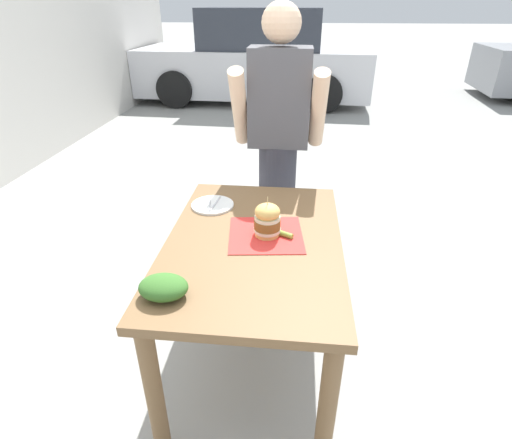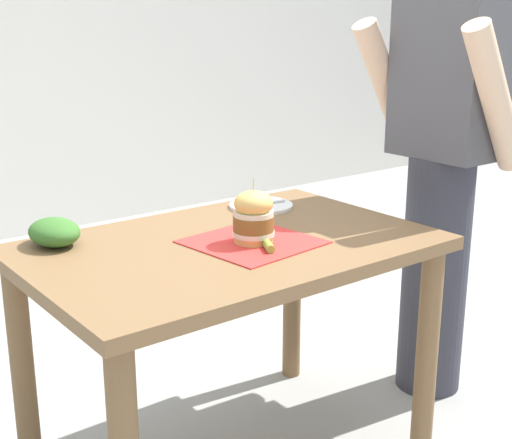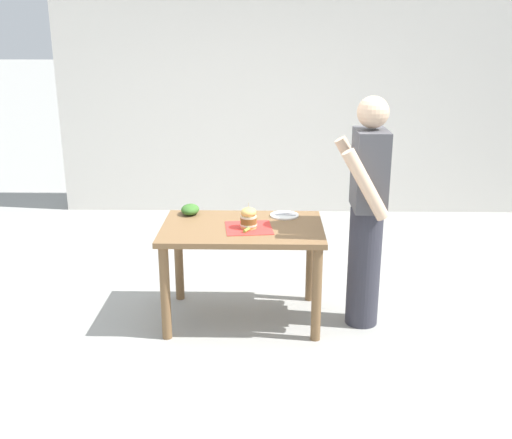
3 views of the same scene
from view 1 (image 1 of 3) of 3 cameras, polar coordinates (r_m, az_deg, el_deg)
The scene contains 9 objects.
ground_plane at distance 2.26m, azimuth -0.27°, elevation -19.16°, with size 80.00×80.00×0.00m, color #9E9E99.
patio_table at distance 1.85m, azimuth -0.32°, elevation -6.13°, with size 0.78×1.18×0.74m.
serving_paper at distance 1.82m, azimuth 1.40°, elevation -2.17°, with size 0.33×0.33×0.00m, color red.
sandwich at distance 1.78m, azimuth 1.62°, elevation -0.04°, with size 0.12×0.12×0.19m.
pickle_spear at distance 1.80m, azimuth 4.04°, elevation -2.08°, with size 0.02×0.02×0.08m, color #8EA83D.
side_plate_with_forks at distance 2.09m, azimuth -6.23°, elevation 2.08°, with size 0.22×0.22×0.02m.
side_salad at distance 1.48m, azimuth -13.09°, elevation -9.40°, with size 0.18×0.14×0.08m, color #386B28.
diner_across_table at distance 2.53m, azimuth 3.17°, elevation 10.37°, with size 0.55×0.35×1.69m.
parked_car_mid_block at distance 8.00m, azimuth 0.05°, elevation 21.75°, with size 4.26×1.96×1.60m.
Camera 1 is at (0.17, -1.51, 1.68)m, focal length 28.00 mm.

